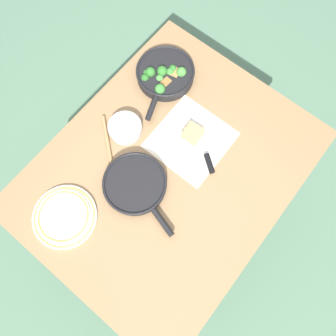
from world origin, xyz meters
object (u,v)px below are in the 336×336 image
Objects in this scene: skillet_broccoli at (165,74)px; dinner_plate_stack at (64,216)px; prep_bowl_steel at (125,128)px; grater_knife at (205,151)px; skillet_eggs at (135,184)px; wooden_spoon at (111,162)px; cheese_block at (193,134)px.

skillet_broccoli is 0.75m from dinner_plate_stack.
prep_bowl_steel is at bearing -172.40° from dinner_plate_stack.
dinner_plate_stack reaches higher than grater_knife.
skillet_broccoli reaches higher than skillet_eggs.
wooden_spoon is (-0.01, -0.14, -0.01)m from skillet_eggs.
cheese_block reaches higher than wooden_spoon.
grater_knife is 3.17× the size of cheese_block.
skillet_broccoli is 0.31m from cheese_block.
dinner_plate_stack is at bearing -17.07° from cheese_block.
skillet_broccoli is 2.53× the size of prep_bowl_steel.
skillet_broccoli is 0.31m from prep_bowl_steel.
wooden_spoon is 3.70× the size of cheese_block.
skillet_broccoli is at bearing 130.79° from skillet_eggs.
grater_knife is at bearing 74.08° from cheese_block.
prep_bowl_steel is (-0.16, -0.19, -0.00)m from skillet_eggs.
cheese_block reaches higher than grater_knife.
skillet_eggs is (0.47, 0.23, -0.01)m from skillet_broccoli.
skillet_broccoli reaches higher than grater_knife.
skillet_eggs reaches higher than grater_knife.
skillet_broccoli is at bearing -118.31° from cheese_block.
skillet_eggs is at bearing 4.89° from skillet_broccoli.
dinner_plate_stack is 0.44m from prep_bowl_steel.
skillet_eggs is 0.31m from dinner_plate_stack.
skillet_broccoli is 1.42× the size of dinner_plate_stack.
skillet_eggs is 4.85× the size of cheese_block.
skillet_broccoli reaches higher than wooden_spoon.
cheese_block is at bearing 97.41° from wooden_spoon.
skillet_eggs reaches higher than cheese_block.
prep_bowl_steel reaches higher than cheese_block.
cheese_block is (-0.32, 0.05, -0.00)m from skillet_eggs.
skillet_broccoli is at bearing 138.98° from wooden_spoon.
skillet_eggs is 0.25m from prep_bowl_steel.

